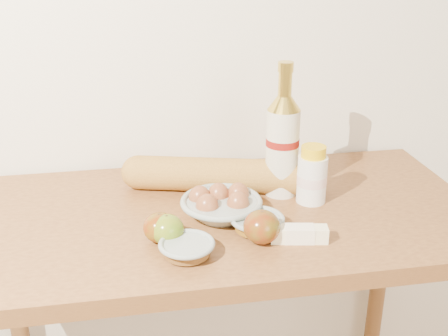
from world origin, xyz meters
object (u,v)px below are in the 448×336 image
Objects in this scene: bourbon_bottle at (283,143)px; egg_bowl at (221,205)px; cream_bottle at (312,176)px; baguette at (223,175)px; table at (222,256)px.

egg_bowl is (-0.17, -0.09, -0.11)m from bourbon_bottle.
cream_bottle reaches higher than baguette.
baguette is at bearing 78.45° from egg_bowl.
egg_bowl is (-0.01, -0.02, 0.15)m from table.
table is 8.56× the size of cream_bottle.
table is at bearing -86.15° from baguette.
cream_bottle is 0.23m from egg_bowl.
bourbon_bottle reaches higher than table.
table is at bearing 75.50° from egg_bowl.
bourbon_bottle is at bearing 28.75° from egg_bowl.
cream_bottle reaches higher than table.
cream_bottle is at bearing 8.67° from egg_bowl.
baguette is (0.03, 0.13, 0.02)m from egg_bowl.
table is 2.34× the size of baguette.
cream_bottle is at bearing -44.56° from bourbon_bottle.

